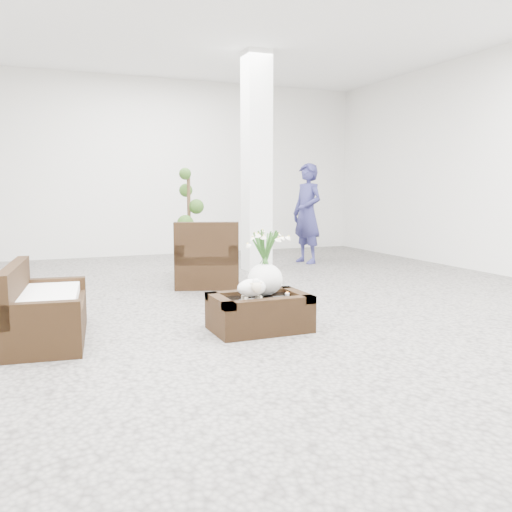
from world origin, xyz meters
name	(u,v)px	position (x,y,z in m)	size (l,w,h in m)	color
ground	(253,311)	(0.00, 0.00, 0.00)	(11.00, 11.00, 0.00)	gray
column	(257,163)	(1.20, 2.80, 1.75)	(0.40, 0.40, 3.50)	white
coffee_table	(259,314)	(-0.26, -0.81, 0.16)	(0.90, 0.60, 0.31)	black
sheep_figurine	(252,290)	(-0.38, -0.91, 0.42)	(0.28, 0.23, 0.21)	white
planter_narcissus	(265,254)	(-0.16, -0.71, 0.71)	(0.44, 0.44, 0.80)	white
tealight	(287,294)	(0.04, -0.79, 0.33)	(0.04, 0.04, 0.03)	white
armchair	(207,253)	(0.00, 1.69, 0.45)	(0.85, 0.81, 0.90)	black
loveseat	(47,302)	(-2.13, -0.42, 0.35)	(1.29, 0.62, 0.69)	black
topiary	(189,223)	(0.01, 2.63, 0.81)	(0.43, 0.43, 1.61)	#254115
shopper	(307,213)	(2.36, 3.24, 0.89)	(0.65, 0.43, 1.78)	navy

